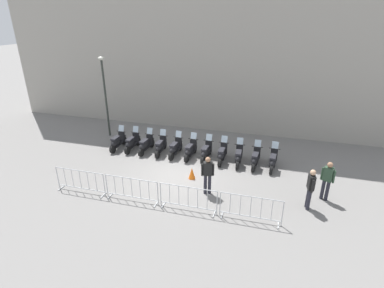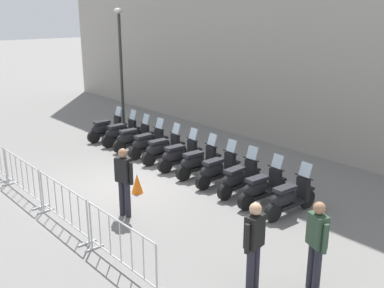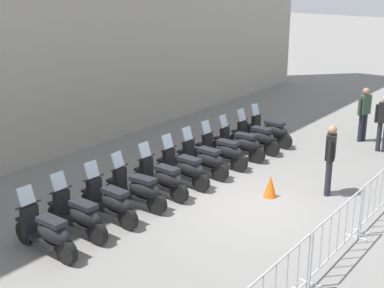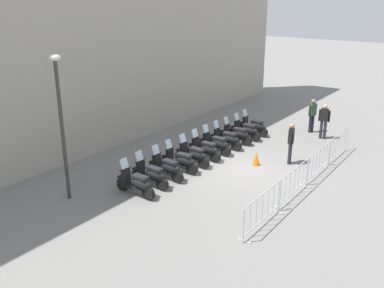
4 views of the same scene
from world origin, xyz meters
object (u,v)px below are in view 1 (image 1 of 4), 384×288
object	(u,v)px
motorcycle_2	(146,145)
motorcycle_6	(206,152)
street_lamp	(105,88)
officer_near_row_end	(327,179)
barrier_segment_1	(132,190)
motorcycle_1	(132,143)
motorcycle_0	(117,142)
barrier_segment_2	(188,199)
motorcycle_9	(255,159)
barrier_segment_3	(251,209)
motorcycle_8	(238,156)
barrier_segment_0	(81,181)
officer_by_barriers	(310,187)
motorcycle_7	(222,154)
motorcycle_5	(190,150)
traffic_cone	(192,173)
motorcycle_3	(160,146)
motorcycle_4	(175,148)
officer_mid_plaza	(208,173)
motorcycle_10	(273,161)

from	to	relation	value
motorcycle_2	motorcycle_6	world-z (taller)	same
street_lamp	officer_near_row_end	xyz separation A→B (m)	(12.54, -2.54, -2.01)
barrier_segment_1	street_lamp	xyz separation A→B (m)	(-5.21, 5.62, 2.46)
motorcycle_1	officer_near_row_end	xyz separation A→B (m)	(10.03, -1.16, 0.53)
motorcycle_0	barrier_segment_2	xyz separation A→B (m)	(5.92, -3.79, 0.07)
motorcycle_9	barrier_segment_3	size ratio (longest dim) A/B	0.75
motorcycle_9	barrier_segment_3	xyz separation A→B (m)	(0.69, -4.33, 0.07)
street_lamp	motorcycle_8	bearing A→B (deg)	-5.46
barrier_segment_1	barrier_segment_0	bearing A→B (deg)	-173.64
street_lamp	officer_by_barriers	world-z (taller)	street_lamp
officer_near_row_end	motorcycle_9	bearing A→B (deg)	151.22
motorcycle_7	street_lamp	xyz separation A→B (m)	(-7.61, 0.87, 2.54)
motorcycle_2	motorcycle_9	distance (m)	5.96
motorcycle_2	motorcycle_8	bearing A→B (deg)	5.75
motorcycle_2	motorcycle_5	distance (m)	2.56
motorcycle_0	motorcycle_8	xyz separation A→B (m)	(6.78, 0.76, 0.00)
motorcycle_7	traffic_cone	distance (m)	2.30
officer_near_row_end	barrier_segment_1	bearing A→B (deg)	-157.20
motorcycle_2	motorcycle_3	distance (m)	0.86
street_lamp	barrier_segment_0	bearing A→B (deg)	-64.40
barrier_segment_0	barrier_segment_2	bearing A→B (deg)	6.36
barrier_segment_1	barrier_segment_2	world-z (taller)	same
traffic_cone	barrier_segment_3	bearing A→B (deg)	-33.03
motorcycle_7	motorcycle_6	bearing A→B (deg)	-175.43
barrier_segment_1	officer_near_row_end	world-z (taller)	officer_near_row_end
motorcycle_2	motorcycle_4	bearing A→B (deg)	6.21
motorcycle_7	motorcycle_8	distance (m)	0.86
motorcycle_5	barrier_segment_3	distance (m)	5.75
motorcycle_5	barrier_segment_0	world-z (taller)	motorcycle_5
motorcycle_1	officer_mid_plaza	xyz separation A→B (m)	(5.38, -2.56, 0.53)
motorcycle_0	motorcycle_9	xyz separation A→B (m)	(7.62, 0.81, 0.00)
motorcycle_3	barrier_segment_1	distance (m)	4.51
motorcycle_3	motorcycle_10	xyz separation A→B (m)	(5.93, 0.57, 0.00)
officer_near_row_end	officer_mid_plaza	world-z (taller)	same
traffic_cone	barrier_segment_2	bearing A→B (deg)	-71.25
officer_by_barriers	officer_near_row_end	bearing A→B (deg)	56.68
motorcycle_0	motorcycle_7	bearing A→B (deg)	6.69
barrier_segment_3	street_lamp	world-z (taller)	street_lamp
motorcycle_10	street_lamp	xyz separation A→B (m)	(-10.15, 0.64, 2.54)
motorcycle_9	street_lamp	bearing A→B (deg)	175.33
barrier_segment_2	officer_by_barriers	world-z (taller)	officer_by_barriers
motorcycle_7	motorcycle_10	distance (m)	2.55
motorcycle_10	officer_by_barriers	bearing A→B (deg)	-57.46
barrier_segment_3	street_lamp	xyz separation A→B (m)	(-9.99, 5.09, 2.46)
motorcycle_7	motorcycle_10	size ratio (longest dim) A/B	1.00
barrier_segment_0	traffic_cone	size ratio (longest dim) A/B	4.19
motorcycle_5	motorcycle_0	bearing A→B (deg)	-173.01
barrier_segment_0	officer_by_barriers	distance (m)	9.45
motorcycle_3	motorcycle_7	distance (m)	3.40
motorcycle_3	motorcycle_7	world-z (taller)	same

